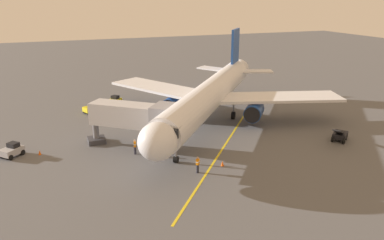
{
  "coord_description": "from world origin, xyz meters",
  "views": [
    {
      "loc": [
        21.68,
        48.53,
        16.75
      ],
      "look_at": [
        6.43,
        9.1,
        3.0
      ],
      "focal_mm": 35.95,
      "sensor_mm": 36.0,
      "label": 1
    }
  ],
  "objects": [
    {
      "name": "ground_crew_marshaller",
      "position": [
        13.37,
        9.62,
        0.89
      ],
      "size": [
        0.34,
        0.45,
        1.71
      ],
      "color": "#23232D",
      "rests_on": "ground"
    },
    {
      "name": "apron_lead_in_line",
      "position": [
        1.39,
        8.89,
        0.01
      ],
      "size": [
        25.39,
        31.21,
        0.01
      ],
      "primitive_type": "cube",
      "rotation": [
        0.0,
        0.0,
        -0.68
      ],
      "color": "yellow",
      "rests_on": "ground"
    },
    {
      "name": "tug_portside",
      "position": [
        11.87,
        -11.25,
        0.7
      ],
      "size": [
        2.71,
        2.66,
        1.5
      ],
      "color": "yellow",
      "rests_on": "ground"
    },
    {
      "name": "belt_loader_rear_apron",
      "position": [
        -10.64,
        14.43,
        0.71
      ],
      "size": [
        4.32,
        3.81,
        2.32
      ],
      "color": "black",
      "rests_on": "ground"
    },
    {
      "name": "tug_near_nose",
      "position": [
        15.78,
        -8.16,
        0.7
      ],
      "size": [
        2.7,
        2.29,
        1.5
      ],
      "color": "yellow",
      "rests_on": "ground"
    },
    {
      "name": "safety_cone_nose_right",
      "position": [
        5.7,
        15.9,
        0.28
      ],
      "size": [
        0.32,
        0.32,
        0.55
      ],
      "primitive_type": "cone",
      "color": "#F2590F",
      "rests_on": "ground"
    },
    {
      "name": "airplane",
      "position": [
        1.21,
        2.67,
        4.0
      ],
      "size": [
        32.01,
        33.98,
        11.5
      ],
      "color": "silver",
      "rests_on": "ground"
    },
    {
      "name": "safety_cone_nose_left",
      "position": [
        23.24,
        6.0,
        0.28
      ],
      "size": [
        0.32,
        0.32,
        0.55
      ],
      "primitive_type": "cone",
      "color": "#F2590F",
      "rests_on": "ground"
    },
    {
      "name": "ground_plane",
      "position": [
        0.0,
        0.0,
        0.0
      ],
      "size": [
        220.0,
        220.0,
        0.0
      ],
      "primitive_type": "plane",
      "color": "#565659"
    },
    {
      "name": "tug_starboard_side",
      "position": [
        26.01,
        5.37,
        0.7
      ],
      "size": [
        2.7,
        2.67,
        1.5
      ],
      "color": "#9E9EA3",
      "rests_on": "ground"
    },
    {
      "name": "ground_crew_wing_walker",
      "position": [
        8.68,
        16.46,
        0.89
      ],
      "size": [
        0.46,
        0.45,
        1.71
      ],
      "color": "#23232D",
      "rests_on": "ground"
    },
    {
      "name": "jet_bridge",
      "position": [
        12.49,
        8.05,
        3.76
      ],
      "size": [
        10.08,
        8.8,
        5.4
      ],
      "color": "#B7B7BC",
      "rests_on": "ground"
    }
  ]
}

